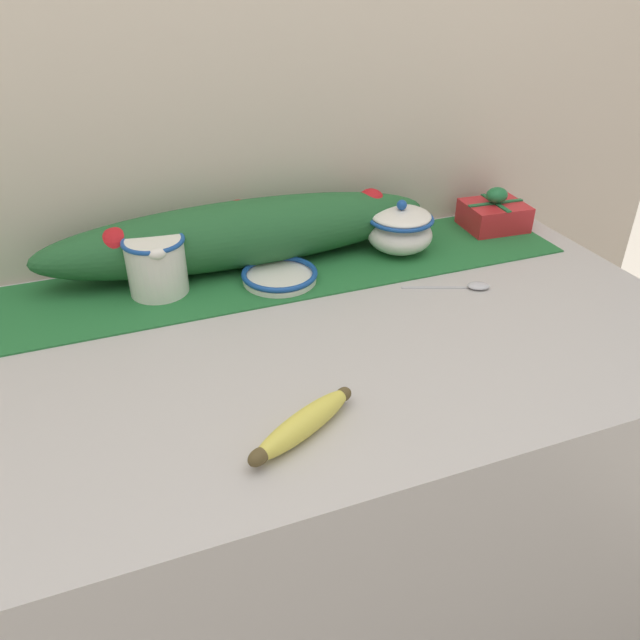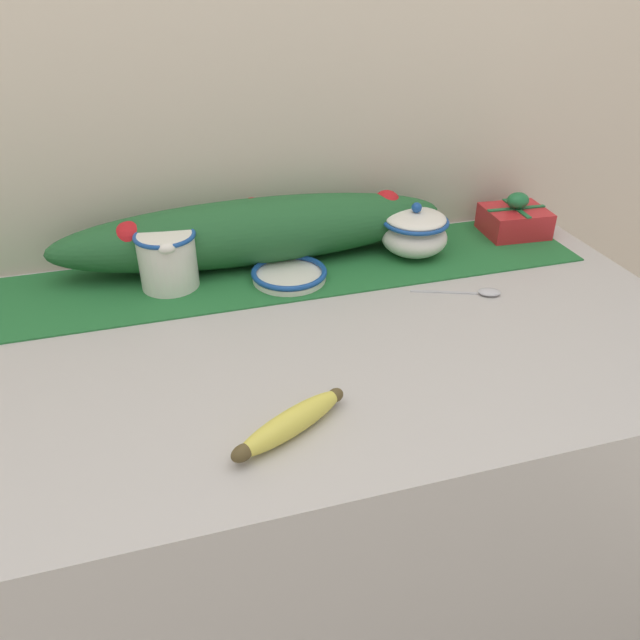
% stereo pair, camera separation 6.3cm
% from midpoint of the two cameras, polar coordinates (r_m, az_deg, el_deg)
% --- Properties ---
extents(countertop, '(1.34, 0.70, 0.93)m').
position_cam_midpoint_polar(countertop, '(1.30, -3.68, -19.12)').
color(countertop, '#B7B2AD').
rests_on(countertop, ground_plane).
extents(back_wall, '(2.14, 0.04, 2.40)m').
position_cam_midpoint_polar(back_wall, '(1.22, -10.49, 18.16)').
color(back_wall, beige).
rests_on(back_wall, ground_plane).
extents(table_runner, '(1.23, 0.24, 0.00)m').
position_cam_midpoint_polar(table_runner, '(1.17, -7.76, 3.95)').
color(table_runner, '#236B33').
rests_on(table_runner, countertop).
extents(cream_pitcher, '(0.11, 0.13, 0.10)m').
position_cam_midpoint_polar(cream_pitcher, '(1.13, -16.33, 4.97)').
color(cream_pitcher, white).
rests_on(cream_pitcher, countertop).
extents(sugar_bowl, '(0.13, 0.13, 0.11)m').
position_cam_midpoint_polar(sugar_bowl, '(1.25, 5.88, 8.24)').
color(sugar_bowl, white).
rests_on(sugar_bowl, countertop).
extents(small_dish, '(0.14, 0.14, 0.02)m').
position_cam_midpoint_polar(small_dish, '(1.14, -5.31, 4.03)').
color(small_dish, white).
rests_on(small_dish, countertop).
extents(banana, '(0.17, 0.11, 0.03)m').
position_cam_midpoint_polar(banana, '(0.79, -3.89, -9.55)').
color(banana, '#DBCC4C').
rests_on(banana, countertop).
extents(spoon, '(0.15, 0.07, 0.01)m').
position_cam_midpoint_polar(spoon, '(1.15, 12.31, 3.02)').
color(spoon, '#B7B7BC').
rests_on(spoon, countertop).
extents(gift_box, '(0.13, 0.12, 0.09)m').
position_cam_midpoint_polar(gift_box, '(1.40, 14.37, 9.36)').
color(gift_box, red).
rests_on(gift_box, countertop).
extents(poinsettia_garland, '(0.75, 0.14, 0.12)m').
position_cam_midpoint_polar(poinsettia_garland, '(1.19, -8.60, 7.88)').
color(poinsettia_garland, '#235B2D').
rests_on(poinsettia_garland, countertop).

